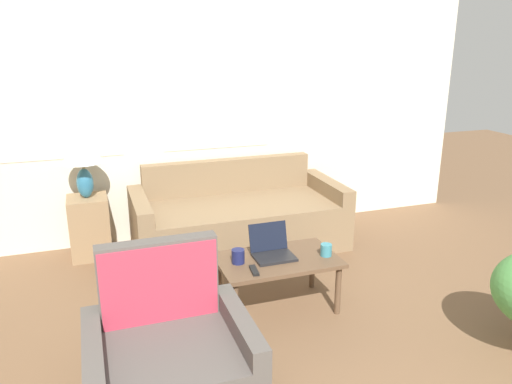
{
  "coord_description": "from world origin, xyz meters",
  "views": [
    {
      "loc": [
        -0.62,
        -0.88,
        1.98
      ],
      "look_at": [
        0.69,
        2.88,
        0.75
      ],
      "focal_mm": 35.0,
      "sensor_mm": 36.0,
      "label": 1
    }
  ],
  "objects_px": {
    "table_lamp": "(82,155)",
    "laptop": "(272,249)",
    "coffee_table": "(277,264)",
    "armchair": "(170,363)",
    "couch": "(238,219)",
    "cup_navy": "(238,256)",
    "cup_yellow": "(326,250)",
    "tv_remote": "(254,270)"
  },
  "relations": [
    {
      "from": "table_lamp",
      "to": "laptop",
      "type": "height_order",
      "value": "table_lamp"
    },
    {
      "from": "table_lamp",
      "to": "laptop",
      "type": "bearing_deg",
      "value": -47.8
    },
    {
      "from": "table_lamp",
      "to": "coffee_table",
      "type": "bearing_deg",
      "value": -48.29
    },
    {
      "from": "armchair",
      "to": "coffee_table",
      "type": "distance_m",
      "value": 1.23
    },
    {
      "from": "couch",
      "to": "armchair",
      "type": "relative_size",
      "value": 2.26
    },
    {
      "from": "coffee_table",
      "to": "cup_navy",
      "type": "distance_m",
      "value": 0.32
    },
    {
      "from": "cup_navy",
      "to": "armchair",
      "type": "bearing_deg",
      "value": -128.67
    },
    {
      "from": "couch",
      "to": "armchair",
      "type": "distance_m",
      "value": 2.3
    },
    {
      "from": "couch",
      "to": "table_lamp",
      "type": "bearing_deg",
      "value": 172.03
    },
    {
      "from": "armchair",
      "to": "table_lamp",
      "type": "xyz_separation_m",
      "value": [
        -0.36,
        2.26,
        0.72
      ]
    },
    {
      "from": "coffee_table",
      "to": "cup_yellow",
      "type": "bearing_deg",
      "value": -11.76
    },
    {
      "from": "tv_remote",
      "to": "table_lamp",
      "type": "bearing_deg",
      "value": 123.4
    },
    {
      "from": "table_lamp",
      "to": "cup_yellow",
      "type": "distance_m",
      "value": 2.34
    },
    {
      "from": "armchair",
      "to": "cup_navy",
      "type": "distance_m",
      "value": 1.05
    },
    {
      "from": "laptop",
      "to": "armchair",
      "type": "bearing_deg",
      "value": -137.64
    },
    {
      "from": "cup_navy",
      "to": "table_lamp",
      "type": "bearing_deg",
      "value": 124.82
    },
    {
      "from": "table_lamp",
      "to": "cup_yellow",
      "type": "xyz_separation_m",
      "value": [
        1.67,
        -1.54,
        -0.52
      ]
    },
    {
      "from": "couch",
      "to": "cup_navy",
      "type": "bearing_deg",
      "value": -106.87
    },
    {
      "from": "table_lamp",
      "to": "laptop",
      "type": "relative_size",
      "value": 1.9
    },
    {
      "from": "couch",
      "to": "armchair",
      "type": "height_order",
      "value": "armchair"
    },
    {
      "from": "armchair",
      "to": "table_lamp",
      "type": "relative_size",
      "value": 1.58
    },
    {
      "from": "laptop",
      "to": "cup_yellow",
      "type": "bearing_deg",
      "value": -18.37
    },
    {
      "from": "table_lamp",
      "to": "tv_remote",
      "type": "distance_m",
      "value": 2.03
    },
    {
      "from": "table_lamp",
      "to": "coffee_table",
      "type": "xyz_separation_m",
      "value": [
        1.31,
        -1.47,
        -0.62
      ]
    },
    {
      "from": "couch",
      "to": "table_lamp",
      "type": "distance_m",
      "value": 1.58
    },
    {
      "from": "coffee_table",
      "to": "laptop",
      "type": "xyz_separation_m",
      "value": [
        -0.03,
        0.05,
        0.1
      ]
    },
    {
      "from": "table_lamp",
      "to": "coffee_table",
      "type": "relative_size",
      "value": 0.64
    },
    {
      "from": "couch",
      "to": "tv_remote",
      "type": "xyz_separation_m",
      "value": [
        -0.32,
        -1.43,
        0.16
      ]
    },
    {
      "from": "coffee_table",
      "to": "table_lamp",
      "type": "bearing_deg",
      "value": 131.71
    },
    {
      "from": "laptop",
      "to": "couch",
      "type": "bearing_deg",
      "value": 85.08
    },
    {
      "from": "laptop",
      "to": "coffee_table",
      "type": "bearing_deg",
      "value": -64.4
    },
    {
      "from": "laptop",
      "to": "cup_navy",
      "type": "bearing_deg",
      "value": -172.98
    },
    {
      "from": "couch",
      "to": "laptop",
      "type": "distance_m",
      "value": 1.24
    },
    {
      "from": "cup_navy",
      "to": "cup_yellow",
      "type": "bearing_deg",
      "value": -8.13
    },
    {
      "from": "couch",
      "to": "laptop",
      "type": "bearing_deg",
      "value": -94.92
    },
    {
      "from": "table_lamp",
      "to": "armchair",
      "type": "bearing_deg",
      "value": -80.81
    },
    {
      "from": "armchair",
      "to": "couch",
      "type": "bearing_deg",
      "value": 63.56
    },
    {
      "from": "table_lamp",
      "to": "cup_navy",
      "type": "distance_m",
      "value": 1.84
    },
    {
      "from": "laptop",
      "to": "tv_remote",
      "type": "bearing_deg",
      "value": -135.42
    },
    {
      "from": "armchair",
      "to": "cup_navy",
      "type": "xyz_separation_m",
      "value": [
        0.64,
        0.8,
        0.2
      ]
    },
    {
      "from": "coffee_table",
      "to": "cup_yellow",
      "type": "height_order",
      "value": "cup_yellow"
    },
    {
      "from": "couch",
      "to": "cup_yellow",
      "type": "relative_size",
      "value": 22.16
    }
  ]
}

